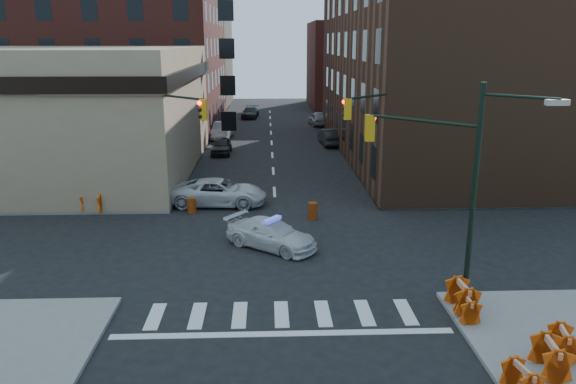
{
  "coord_description": "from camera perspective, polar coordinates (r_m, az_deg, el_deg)",
  "views": [
    {
      "loc": [
        -0.47,
        -25.05,
        9.51
      ],
      "look_at": [
        0.57,
        1.85,
        2.2
      ],
      "focal_mm": 35.0,
      "sensor_mm": 36.0,
      "label": 1
    }
  ],
  "objects": [
    {
      "name": "barrel_bank",
      "position": [
        32.25,
        -9.75,
        -1.36
      ],
      "size": [
        0.57,
        0.57,
        0.88
      ],
      "primitive_type": "cylinder",
      "rotation": [
        0.0,
        0.0,
        -0.16
      ],
      "color": "red",
      "rests_on": "ground"
    },
    {
      "name": "parked_car_efar",
      "position": [
        65.21,
        3.09,
        7.45
      ],
      "size": [
        2.23,
        4.59,
        1.51
      ],
      "primitive_type": "imported",
      "rotation": [
        0.0,
        0.0,
        3.24
      ],
      "color": "#919599",
      "rests_on": "ground"
    },
    {
      "name": "signal_pole_ne",
      "position": [
        31.48,
        9.42,
        5.53
      ],
      "size": [
        3.67,
        3.58,
        8.0
      ],
      "rotation": [
        0.0,
        0.0,
        -2.36
      ],
      "color": "black",
      "rests_on": "sidewalk_ne"
    },
    {
      "name": "barricade_nw_a",
      "position": [
        35.28,
        -16.15,
        -0.02
      ],
      "size": [
        1.25,
        0.63,
        0.94
      ],
      "primitive_type": null,
      "rotation": [
        0.0,
        0.0,
        -0.01
      ],
      "color": "red",
      "rests_on": "sidewalk_nw"
    },
    {
      "name": "barricade_se_b",
      "position": [
        21.26,
        17.27,
        -10.12
      ],
      "size": [
        0.75,
        1.41,
        1.03
      ],
      "primitive_type": null,
      "rotation": [
        0.0,
        0.0,
        1.61
      ],
      "color": "red",
      "rests_on": "sidewalk_se"
    },
    {
      "name": "barricade_se_d",
      "position": [
        19.57,
        26.17,
        -13.61
      ],
      "size": [
        0.84,
        1.28,
        0.89
      ],
      "primitive_type": null,
      "rotation": [
        0.0,
        0.0,
        1.34
      ],
      "color": "#C94C09",
      "rests_on": "sidewalk_se"
    },
    {
      "name": "signal_pole_se",
      "position": [
        21.16,
        15.77,
        1.23
      ],
      "size": [
        5.4,
        5.27,
        8.0
      ],
      "rotation": [
        0.0,
        0.0,
        2.36
      ],
      "color": "black",
      "rests_on": "sidewalk_se"
    },
    {
      "name": "parked_car_wnear",
      "position": [
        48.79,
        -6.79,
        4.67
      ],
      "size": [
        1.67,
        4.07,
        1.38
      ],
      "primitive_type": "imported",
      "rotation": [
        0.0,
        0.0,
        -0.01
      ],
      "color": "black",
      "rests_on": "ground"
    },
    {
      "name": "parked_car_enear",
      "position": [
        52.72,
        4.31,
        5.61
      ],
      "size": [
        1.99,
        4.82,
        1.55
      ],
      "primitive_type": "imported",
      "rotation": [
        0.0,
        0.0,
        3.22
      ],
      "color": "black",
      "rests_on": "ground"
    },
    {
      "name": "barricade_nw_b",
      "position": [
        33.47,
        -19.18,
        -1.01
      ],
      "size": [
        1.46,
        0.93,
        1.01
      ],
      "primitive_type": null,
      "rotation": [
        0.0,
        0.0,
        -0.2
      ],
      "color": "#C84A09",
      "rests_on": "sidewalk_nw"
    },
    {
      "name": "pedestrian_c",
      "position": [
        33.98,
        -20.98,
        -0.07
      ],
      "size": [
        1.11,
        1.23,
        2.01
      ],
      "primitive_type": "imported",
      "rotation": [
        0.0,
        0.0,
        0.92
      ],
      "color": "#1E232D",
      "rests_on": "sidewalk_nw"
    },
    {
      "name": "sidewalk_ne",
      "position": [
        63.1,
        19.76,
        5.7
      ],
      "size": [
        34.0,
        54.5,
        0.15
      ],
      "primitive_type": "cube",
      "color": "gray",
      "rests_on": "ground"
    },
    {
      "name": "ground",
      "position": [
        26.8,
        -1.06,
        -5.59
      ],
      "size": [
        140.0,
        140.0,
        0.0
      ],
      "primitive_type": "plane",
      "color": "black",
      "rests_on": "ground"
    },
    {
      "name": "signal_pole_nw",
      "position": [
        31.29,
        -12.13,
        5.34
      ],
      "size": [
        3.58,
        3.67,
        8.0
      ],
      "rotation": [
        0.0,
        0.0,
        -0.79
      ],
      "color": "black",
      "rests_on": "sidewalk_nw"
    },
    {
      "name": "filler_ne",
      "position": [
        84.38,
        7.86,
        12.67
      ],
      "size": [
        16.0,
        16.0,
        12.0
      ],
      "primitive_type": "cube",
      "color": "#58221B",
      "rests_on": "ground"
    },
    {
      "name": "barrel_road",
      "position": [
        30.75,
        2.53,
        -1.92
      ],
      "size": [
        0.6,
        0.6,
        0.93
      ],
      "primitive_type": "cylinder",
      "rotation": [
        0.0,
        0.0,
        -0.15
      ],
      "color": "#C35109",
      "rests_on": "ground"
    },
    {
      "name": "parked_car_wdeep",
      "position": [
        71.48,
        -3.86,
        8.06
      ],
      "size": [
        2.33,
        4.85,
        1.36
      ],
      "primitive_type": "imported",
      "rotation": [
        0.0,
        0.0,
        -0.09
      ],
      "color": "black",
      "rests_on": "ground"
    },
    {
      "name": "filler_nw",
      "position": [
        88.44,
        -12.7,
        13.86
      ],
      "size": [
        20.0,
        18.0,
        16.0
      ],
      "primitive_type": "cube",
      "color": "brown",
      "rests_on": "ground"
    },
    {
      "name": "tree_ne_near",
      "position": [
        52.02,
        6.69,
        8.44
      ],
      "size": [
        3.0,
        3.0,
        4.85
      ],
      "color": "black",
      "rests_on": "sidewalk_ne"
    },
    {
      "name": "barricade_se_c",
      "position": [
        18.49,
        25.12,
        -14.99
      ],
      "size": [
        0.82,
        1.42,
        1.01
      ],
      "primitive_type": null,
      "rotation": [
        0.0,
        0.0,
        1.46
      ],
      "color": "orange",
      "rests_on": "sidewalk_se"
    },
    {
      "name": "sidewalk_nw",
      "position": [
        62.75,
        -23.33,
        5.31
      ],
      "size": [
        34.0,
        54.5,
        0.15
      ],
      "primitive_type": "cube",
      "color": "gray",
      "rests_on": "ground"
    },
    {
      "name": "pedestrian_b",
      "position": [
        35.1,
        -15.94,
        0.66
      ],
      "size": [
        0.98,
        0.82,
        1.81
      ],
      "primitive_type": "imported",
      "rotation": [
        0.0,
        0.0,
        0.16
      ],
      "color": "black",
      "rests_on": "sidewalk_nw"
    },
    {
      "name": "barricade_se_a",
      "position": [
        20.72,
        17.74,
        -11.17
      ],
      "size": [
        0.6,
        1.12,
        0.82
      ],
      "primitive_type": null,
      "rotation": [
        0.0,
        0.0,
        1.52
      ],
      "color": "#C84509",
      "rests_on": "sidewalk_se"
    },
    {
      "name": "pedestrian_a",
      "position": [
        35.95,
        -12.26,
        1.08
      ],
      "size": [
        0.69,
        0.58,
        1.62
      ],
      "primitive_type": "imported",
      "rotation": [
        0.0,
        0.0,
        -0.38
      ],
      "color": "black",
      "rests_on": "sidewalk_nw"
    },
    {
      "name": "police_car",
      "position": [
        26.5,
        -1.71,
        -4.31
      ],
      "size": [
        4.8,
        4.25,
        1.33
      ],
      "primitive_type": "imported",
      "rotation": [
        0.0,
        0.0,
        0.93
      ],
      "color": "silver",
      "rests_on": "ground"
    },
    {
      "name": "barricade_se_e",
      "position": [
        17.3,
        22.64,
        -17.21
      ],
      "size": [
        0.76,
        1.21,
        0.85
      ],
      "primitive_type": null,
      "rotation": [
        0.0,
        0.0,
        1.75
      ],
      "color": "#C94809",
      "rests_on": "sidewalk_se"
    },
    {
      "name": "commercial_row_ne",
      "position": [
        49.49,
        13.89,
        11.85
      ],
      "size": [
        14.0,
        34.0,
        14.0
      ],
      "primitive_type": "cube",
      "color": "#492C1D",
      "rests_on": "ground"
    },
    {
      "name": "apartment_block",
      "position": [
        67.55,
        -18.48,
        16.56
      ],
      "size": [
        25.0,
        25.0,
        24.0
      ],
      "primitive_type": "cube",
      "color": "#58221B",
      "rests_on": "ground"
    },
    {
      "name": "pickup",
      "position": [
        33.51,
        -7.02,
        -0.02
      ],
      "size": [
        5.81,
        3.05,
        1.56
      ],
      "primitive_type": "imported",
      "rotation": [
        0.0,
        0.0,
        1.49
      ],
      "color": "silver",
      "rests_on": "ground"
    },
    {
      "name": "parked_car_wfar",
      "position": [
        56.64,
        -6.68,
        6.25
      ],
      "size": [
        2.17,
        5.02,
        1.61
      ],
      "primitive_type": "imported",
      "rotation": [
        0.0,
        0.0,
        -0.1
      ],
      "color": "#999DA2",
      "rests_on": "ground"
    },
    {
      "name": "tree_ne_far",
      "position": [
        59.89,
        5.52,
        9.35
      ],
      "size": [
        3.0,
        3.0,
        4.85
      ],
      "color": "black",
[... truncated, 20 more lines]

